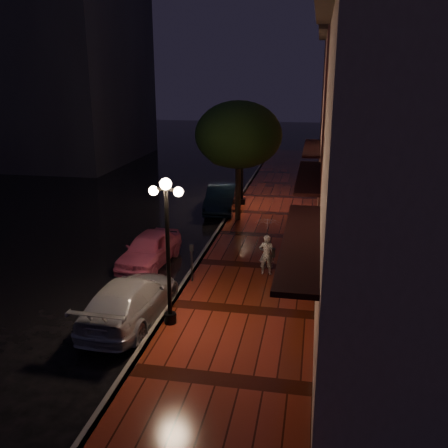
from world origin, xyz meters
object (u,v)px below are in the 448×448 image
Objects in this scene: silver_car at (130,300)px; parking_meter at (192,259)px; street_tree at (239,137)px; streetlamp_far at (242,161)px; woman_with_umbrella at (267,238)px; pink_car at (150,249)px; navy_car at (222,198)px; streetlamp_near at (168,244)px.

silver_car is 3.14m from parking_meter.
parking_meter is (-0.38, -7.89, -3.28)m from street_tree.
streetlamp_far is 10.12m from woman_with_umbrella.
street_tree is 1.52× the size of pink_car.
woman_with_umbrella reaches higher than navy_car.
streetlamp_far is 2.37m from navy_car.
streetlamp_near is 1.01× the size of navy_car.
streetlamp_near is at bearing 59.35° from woman_with_umbrella.
pink_car is 2.65m from parking_meter.
navy_car is (-0.95, -1.05, -1.90)m from streetlamp_far.
streetlamp_far is 9.75m from pink_car.
silver_car is 2.19× the size of woman_with_umbrella.
streetlamp_near is 11.12m from street_tree.
parking_meter is (1.18, 2.89, 0.30)m from silver_car.
streetlamp_far reaches higher than silver_car.
streetlamp_near is at bearing 173.17° from silver_car.
street_tree is 4.22m from navy_car.
pink_car is at bearing -111.44° from street_tree.
streetlamp_far is 1.13× the size of pink_car.
navy_car reaches higher than silver_car.
street_tree is 2.77× the size of woman_with_umbrella.
pink_car is 4.59m from silver_car.
street_tree reaches higher than streetlamp_near.
woman_with_umbrella is 2.79m from parking_meter.
woman_with_umbrella is 1.55× the size of parking_meter.
pink_car is 8.34m from navy_car.
street_tree is at bearing 86.56° from parking_meter.
navy_car is at bearing 94.13° from parking_meter.
street_tree is 1.26× the size of silver_car.
navy_car is 2.04× the size of woman_with_umbrella.
streetlamp_far reaches higher than navy_car.
woman_with_umbrella is at bearing -73.64° from navy_car.
street_tree is (0.26, 10.99, 1.64)m from streetlamp_near.
streetlamp_far is 2.06× the size of woman_with_umbrella.
parking_meter is at bearing -90.64° from streetlamp_far.
silver_car is 3.41× the size of parking_meter.
parking_meter is (-2.49, -1.12, -0.57)m from woman_with_umbrella.
streetlamp_far reaches higher than parking_meter.
woman_with_umbrella is at bearing -76.36° from streetlamp_far.
navy_car is 9.38m from woman_with_umbrella.
streetlamp_near is 14.00m from streetlamp_far.
street_tree is at bearing 73.43° from pink_car.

